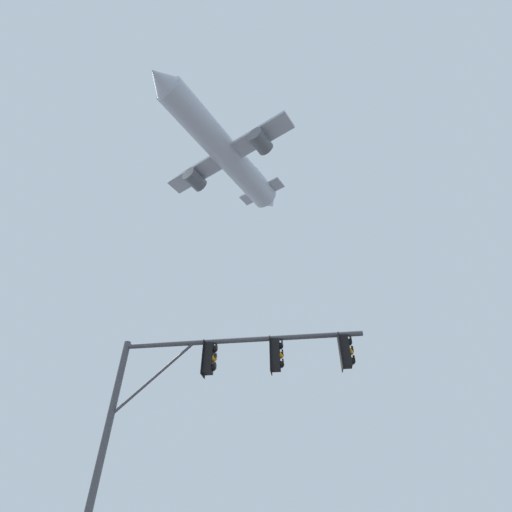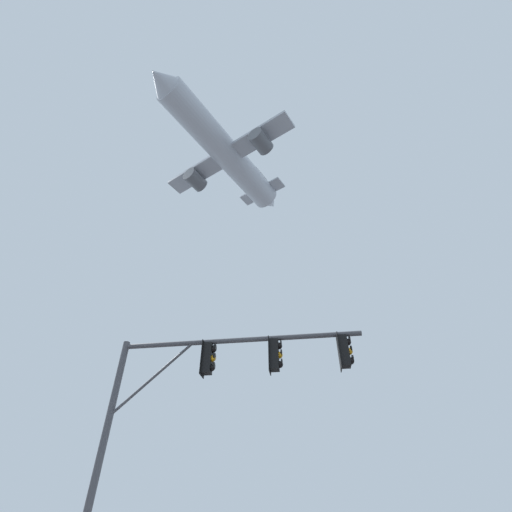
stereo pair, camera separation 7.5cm
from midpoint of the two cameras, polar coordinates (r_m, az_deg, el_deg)
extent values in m
cylinder|color=#4C4C51|center=(11.48, -23.48, -27.08)|extent=(0.20, 0.20, 6.22)
cylinder|color=#4C4C51|center=(11.08, -2.51, -13.39)|extent=(7.19, 1.42, 0.15)
cylinder|color=#4C4C51|center=(11.43, -16.00, -18.28)|extent=(2.22, 0.47, 2.09)
cube|color=black|center=(10.78, 14.17, -14.65)|extent=(0.31, 0.36, 0.90)
cylinder|color=black|center=(10.98, 13.76, -12.21)|extent=(0.05, 0.05, 0.12)
cube|color=black|center=(10.77, 13.41, -14.74)|extent=(0.10, 0.46, 1.04)
sphere|color=black|center=(10.90, 14.72, -13.26)|extent=(0.20, 0.20, 0.20)
cylinder|color=black|center=(10.93, 15.02, -12.94)|extent=(0.08, 0.21, 0.21)
sphere|color=orange|center=(10.80, 14.96, -14.61)|extent=(0.20, 0.20, 0.20)
cylinder|color=black|center=(10.83, 15.26, -14.28)|extent=(0.08, 0.21, 0.21)
sphere|color=black|center=(10.70, 15.20, -15.99)|extent=(0.20, 0.20, 0.20)
cylinder|color=black|center=(10.73, 15.51, -15.65)|extent=(0.08, 0.21, 0.21)
cube|color=black|center=(10.75, 3.17, -15.63)|extent=(0.31, 0.36, 0.90)
cylinder|color=black|center=(10.95, 3.08, -13.15)|extent=(0.05, 0.05, 0.12)
cube|color=black|center=(10.76, 2.40, -15.68)|extent=(0.10, 0.46, 1.04)
sphere|color=black|center=(10.84, 3.91, -14.25)|extent=(0.20, 0.20, 0.20)
cylinder|color=black|center=(10.86, 4.25, -13.93)|extent=(0.08, 0.21, 0.21)
sphere|color=orange|center=(10.74, 3.97, -15.62)|extent=(0.20, 0.20, 0.20)
cylinder|color=black|center=(10.75, 4.32, -15.30)|extent=(0.08, 0.21, 0.21)
sphere|color=black|center=(10.64, 4.04, -17.03)|extent=(0.20, 0.20, 0.20)
cylinder|color=black|center=(10.65, 4.39, -16.70)|extent=(0.08, 0.21, 0.21)
cube|color=black|center=(11.08, -7.60, -16.05)|extent=(0.31, 0.36, 0.90)
cylinder|color=black|center=(11.27, -7.39, -13.63)|extent=(0.05, 0.05, 0.12)
cube|color=black|center=(11.12, -8.33, -16.06)|extent=(0.10, 0.46, 1.04)
sphere|color=black|center=(11.15, -6.74, -14.74)|extent=(0.20, 0.20, 0.20)
cylinder|color=black|center=(11.15, -6.38, -14.45)|extent=(0.08, 0.21, 0.21)
sphere|color=orange|center=(11.04, -6.85, -16.08)|extent=(0.20, 0.20, 0.20)
cylinder|color=black|center=(11.05, -6.48, -15.79)|extent=(0.08, 0.21, 0.21)
sphere|color=black|center=(10.95, -6.96, -17.45)|extent=(0.20, 0.20, 0.20)
cylinder|color=black|center=(10.95, -6.59, -17.15)|extent=(0.08, 0.21, 0.21)
cylinder|color=#B7BCC6|center=(51.29, -5.10, 16.50)|extent=(15.78, 19.48, 3.81)
cone|color=#B7BCC6|center=(47.31, -15.07, 25.70)|extent=(4.46, 4.25, 3.62)
cone|color=#B7BCC6|center=(57.43, 2.28, 8.69)|extent=(4.02, 3.84, 3.24)
cube|color=#A8ADB7|center=(51.10, -4.71, 15.68)|extent=(17.82, 14.12, 0.43)
cylinder|color=#595B60|center=(48.14, 0.80, 17.95)|extent=(3.42, 3.57, 2.14)
cylinder|color=#595B60|center=(52.77, -9.72, 12.00)|extent=(3.42, 3.57, 2.14)
cube|color=#333338|center=(57.57, 0.87, 11.65)|extent=(2.21, 2.85, 4.52)
cube|color=#A8ADB7|center=(56.37, 1.02, 10.31)|extent=(7.01, 5.96, 0.24)
camera|label=1|loc=(0.04, -89.91, -0.07)|focal=24.86mm
camera|label=2|loc=(0.04, 90.09, 0.07)|focal=24.86mm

